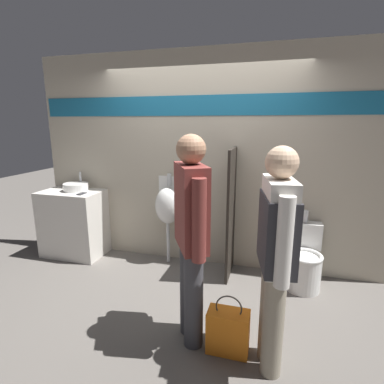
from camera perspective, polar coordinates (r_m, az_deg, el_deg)
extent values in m
plane|color=#5B5651|center=(3.70, -0.75, -16.67)|extent=(16.00, 16.00, 0.00)
cube|color=#B2A893|center=(3.82, 1.76, 5.81)|extent=(4.46, 0.06, 2.70)
cube|color=#19668E|center=(3.76, 1.70, 16.16)|extent=(4.37, 0.01, 0.24)
cube|color=silver|center=(4.53, -21.61, -5.53)|extent=(0.83, 0.52, 0.92)
cylinder|color=white|center=(4.41, -21.25, 0.90)|extent=(0.33, 0.33, 0.10)
cylinder|color=silver|center=(4.48, -20.49, 2.73)|extent=(0.03, 0.03, 0.14)
cube|color=black|center=(4.18, -20.29, -0.30)|extent=(0.07, 0.14, 0.01)
cube|color=#28231E|center=(3.58, 7.42, -4.23)|extent=(0.03, 0.52, 1.55)
cylinder|color=silver|center=(4.06, -4.55, -9.46)|extent=(0.04, 0.04, 0.56)
ellipsoid|color=white|center=(3.89, -4.69, -2.66)|extent=(0.33, 0.25, 0.48)
cube|color=white|center=(3.99, -4.10, -1.21)|extent=(0.32, 0.02, 0.60)
cylinder|color=silver|center=(3.90, -4.35, 2.32)|extent=(0.06, 0.06, 0.16)
cylinder|color=white|center=(3.68, 20.40, -14.23)|extent=(0.38, 0.38, 0.39)
torus|color=white|center=(3.59, 20.67, -11.28)|extent=(0.39, 0.39, 0.04)
cube|color=white|center=(3.80, 20.51, -7.62)|extent=(0.39, 0.16, 0.31)
cylinder|color=silver|center=(3.71, 20.82, -4.34)|extent=(0.06, 0.06, 0.14)
cylinder|color=gray|center=(2.44, 15.18, -23.19)|extent=(0.15, 0.15, 0.82)
cylinder|color=gray|center=(2.57, 14.57, -21.07)|extent=(0.15, 0.15, 0.82)
cube|color=silver|center=(2.17, 16.00, -6.01)|extent=(0.26, 0.45, 0.65)
cube|color=#2D2D33|center=(2.19, 15.92, -7.30)|extent=(0.29, 0.48, 0.52)
cylinder|color=silver|center=(1.96, 17.17, -9.23)|extent=(0.10, 0.10, 0.60)
cylinder|color=silver|center=(2.41, 14.96, -4.85)|extent=(0.10, 0.10, 0.60)
sphere|color=beige|center=(2.07, 16.76, 5.43)|extent=(0.22, 0.22, 0.22)
cylinder|color=#3D3D42|center=(2.60, 0.28, -19.68)|extent=(0.16, 0.16, 0.85)
cylinder|color=#3D3D42|center=(2.74, -0.57, -17.82)|extent=(0.16, 0.16, 0.85)
cube|color=brown|center=(2.36, -0.17, -2.83)|extent=(0.38, 0.48, 0.67)
cylinder|color=brown|center=(2.14, 1.34, -5.52)|extent=(0.11, 0.11, 0.62)
cylinder|color=brown|center=(2.61, -1.41, -2.05)|extent=(0.11, 0.11, 0.62)
sphere|color=#A87A5B|center=(2.28, -0.18, 8.16)|extent=(0.23, 0.23, 0.23)
cube|color=orange|center=(2.70, 6.88, -24.88)|extent=(0.34, 0.19, 0.36)
torus|color=#4C4742|center=(2.57, 7.02, -21.03)|extent=(0.21, 0.01, 0.21)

